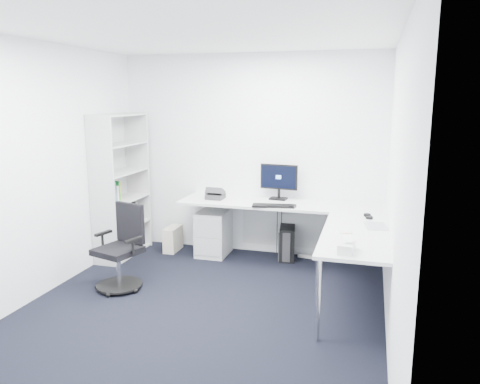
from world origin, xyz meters
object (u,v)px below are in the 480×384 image
(monitor, at_px, (279,181))
(laptop, at_px, (376,217))
(l_desk, at_px, (279,240))
(task_chair, at_px, (118,248))
(bookshelf, at_px, (121,186))

(monitor, relative_size, laptop, 1.60)
(l_desk, distance_m, task_chair, 1.92)
(monitor, xyz_separation_m, laptop, (1.24, -1.05, -0.13))
(bookshelf, bearing_deg, laptop, -9.87)
(task_chair, bearing_deg, l_desk, 48.33)
(task_chair, distance_m, monitor, 2.23)
(bookshelf, xyz_separation_m, task_chair, (0.55, -1.07, -0.48))
(bookshelf, relative_size, monitor, 3.83)
(monitor, bearing_deg, task_chair, -128.17)
(bookshelf, relative_size, laptop, 6.13)
(bookshelf, xyz_separation_m, laptop, (3.30, -0.57, -0.05))
(task_chair, distance_m, laptop, 2.82)
(l_desk, xyz_separation_m, bookshelf, (-2.17, 0.05, 0.56))
(bookshelf, bearing_deg, task_chair, -62.84)
(l_desk, xyz_separation_m, task_chair, (-1.63, -1.02, 0.08))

